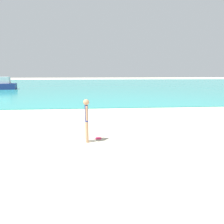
# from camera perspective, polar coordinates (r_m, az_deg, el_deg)

# --- Properties ---
(water) EXTENTS (160.00, 60.00, 0.06)m
(water) POSITION_cam_1_polar(r_m,az_deg,el_deg) (45.32, -3.27, 7.88)
(water) COLOR teal
(water) RESTS_ON ground
(person_standing) EXTENTS (0.23, 0.40, 1.75)m
(person_standing) POSITION_cam_1_polar(r_m,az_deg,el_deg) (7.99, -7.29, -1.73)
(person_standing) COLOR tan
(person_standing) RESTS_ON ground
(frisbee) EXTENTS (0.28, 0.28, 0.03)m
(frisbee) POSITION_cam_1_polar(r_m,az_deg,el_deg) (8.61, -3.92, -7.49)
(frisbee) COLOR #E51E4C
(frisbee) RESTS_ON ground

